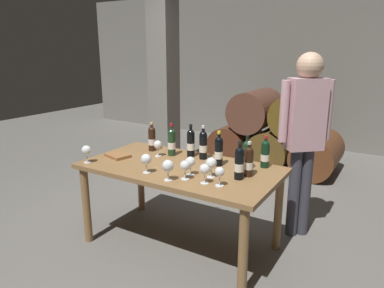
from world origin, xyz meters
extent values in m
plane|color=#66635E|center=(0.00, 0.00, 0.00)|extent=(14.00, 14.00, 0.00)
cube|color=slate|center=(0.00, 4.20, 1.40)|extent=(10.00, 0.24, 2.80)
cylinder|color=#552B19|center=(-0.63, 2.60, 0.30)|extent=(0.60, 0.90, 0.60)
cylinder|color=brown|center=(0.00, 2.60, 0.30)|extent=(0.60, 0.90, 0.60)
cylinder|color=brown|center=(0.63, 2.60, 0.30)|extent=(0.60, 0.90, 0.60)
cylinder|color=brown|center=(-0.32, 2.60, 0.85)|extent=(0.60, 0.90, 0.60)
cylinder|color=brown|center=(0.32, 2.60, 0.85)|extent=(0.60, 0.90, 0.60)
cube|color=slate|center=(-1.30, 1.60, 1.30)|extent=(0.32, 0.32, 2.60)
cube|color=olive|center=(0.00, 0.00, 0.74)|extent=(1.70, 0.90, 0.04)
cylinder|color=olive|center=(-0.77, -0.39, 0.36)|extent=(0.07, 0.07, 0.72)
cylinder|color=olive|center=(0.77, -0.39, 0.36)|extent=(0.07, 0.07, 0.72)
cylinder|color=olive|center=(-0.77, 0.39, 0.36)|extent=(0.07, 0.07, 0.72)
cylinder|color=olive|center=(0.77, 0.39, 0.36)|extent=(0.07, 0.07, 0.72)
cylinder|color=#19381E|center=(0.53, 0.21, 0.86)|extent=(0.07, 0.07, 0.21)
sphere|color=#19381E|center=(0.53, 0.21, 0.97)|extent=(0.07, 0.07, 0.07)
cylinder|color=#19381E|center=(0.53, 0.21, 1.00)|extent=(0.03, 0.03, 0.07)
cylinder|color=black|center=(0.53, 0.21, 1.04)|extent=(0.03, 0.03, 0.02)
cylinder|color=silver|center=(0.53, 0.21, 0.85)|extent=(0.07, 0.07, 0.06)
cylinder|color=black|center=(0.07, 0.28, 0.87)|extent=(0.07, 0.07, 0.22)
sphere|color=black|center=(0.07, 0.28, 0.99)|extent=(0.07, 0.07, 0.07)
cylinder|color=black|center=(0.07, 0.28, 1.01)|extent=(0.03, 0.03, 0.07)
cylinder|color=silver|center=(0.07, 0.28, 1.06)|extent=(0.03, 0.03, 0.03)
cylinder|color=silver|center=(0.07, 0.28, 0.86)|extent=(0.07, 0.07, 0.07)
cylinder|color=black|center=(0.64, 0.34, 0.86)|extent=(0.07, 0.07, 0.19)
sphere|color=black|center=(0.64, 0.34, 0.96)|extent=(0.07, 0.07, 0.07)
cylinder|color=black|center=(0.64, 0.34, 0.98)|extent=(0.03, 0.03, 0.06)
cylinder|color=#B21E23|center=(0.64, 0.34, 1.03)|extent=(0.03, 0.03, 0.02)
cylinder|color=silver|center=(0.64, 0.34, 0.85)|extent=(0.07, 0.07, 0.06)
cylinder|color=black|center=(0.28, 0.18, 0.87)|extent=(0.07, 0.07, 0.21)
sphere|color=black|center=(0.28, 0.18, 0.98)|extent=(0.07, 0.07, 0.07)
cylinder|color=black|center=(0.28, 0.18, 1.01)|extent=(0.03, 0.03, 0.07)
cylinder|color=gold|center=(0.28, 0.18, 1.05)|extent=(0.03, 0.03, 0.02)
cylinder|color=silver|center=(0.28, 0.18, 0.86)|extent=(0.07, 0.07, 0.06)
cylinder|color=#19381E|center=(-0.24, 0.22, 0.87)|extent=(0.07, 0.07, 0.22)
sphere|color=#19381E|center=(-0.24, 0.22, 0.98)|extent=(0.07, 0.07, 0.07)
cylinder|color=#19381E|center=(-0.24, 0.22, 1.01)|extent=(0.03, 0.03, 0.07)
cylinder|color=#B21E23|center=(-0.24, 0.22, 1.06)|extent=(0.03, 0.03, 0.02)
cylinder|color=silver|center=(-0.24, 0.22, 0.86)|extent=(0.07, 0.07, 0.06)
cylinder|color=black|center=(0.60, 0.07, 0.86)|extent=(0.07, 0.07, 0.20)
sphere|color=black|center=(0.60, 0.07, 0.96)|extent=(0.07, 0.07, 0.07)
cylinder|color=black|center=(0.60, 0.07, 0.99)|extent=(0.03, 0.03, 0.06)
cylinder|color=silver|center=(0.60, 0.07, 1.03)|extent=(0.03, 0.03, 0.02)
cylinder|color=silver|center=(0.60, 0.07, 0.85)|extent=(0.07, 0.07, 0.06)
cylinder|color=black|center=(-0.50, 0.26, 0.86)|extent=(0.07, 0.07, 0.20)
sphere|color=black|center=(-0.50, 0.26, 0.97)|extent=(0.07, 0.07, 0.07)
cylinder|color=black|center=(-0.50, 0.26, 0.99)|extent=(0.03, 0.03, 0.06)
cylinder|color=tan|center=(-0.50, 0.26, 1.04)|extent=(0.03, 0.03, 0.02)
cylinder|color=silver|center=(-0.50, 0.26, 0.85)|extent=(0.07, 0.07, 0.06)
cylinder|color=black|center=(-0.07, 0.29, 0.87)|extent=(0.07, 0.07, 0.22)
sphere|color=black|center=(-0.07, 0.29, 0.98)|extent=(0.07, 0.07, 0.07)
cylinder|color=black|center=(-0.07, 0.29, 1.01)|extent=(0.03, 0.03, 0.07)
cylinder|color=black|center=(-0.07, 0.29, 1.06)|extent=(0.03, 0.03, 0.02)
cylinder|color=silver|center=(-0.07, 0.29, 0.86)|extent=(0.07, 0.07, 0.06)
cylinder|color=black|center=(0.56, -0.03, 0.87)|extent=(0.07, 0.07, 0.21)
sphere|color=black|center=(0.56, -0.03, 0.98)|extent=(0.07, 0.07, 0.07)
cylinder|color=black|center=(0.56, -0.03, 1.01)|extent=(0.03, 0.03, 0.07)
cylinder|color=black|center=(0.56, -0.03, 1.05)|extent=(0.03, 0.03, 0.02)
cylinder|color=silver|center=(0.56, -0.03, 0.86)|extent=(0.07, 0.07, 0.06)
cylinder|color=white|center=(0.36, -0.11, 0.76)|extent=(0.06, 0.06, 0.00)
cylinder|color=white|center=(0.36, -0.11, 0.80)|extent=(0.01, 0.01, 0.07)
sphere|color=white|center=(0.36, -0.11, 0.88)|extent=(0.09, 0.09, 0.09)
cylinder|color=white|center=(0.38, -0.25, 0.76)|extent=(0.06, 0.06, 0.00)
cylinder|color=white|center=(0.38, -0.25, 0.80)|extent=(0.01, 0.01, 0.07)
sphere|color=white|center=(0.38, -0.25, 0.87)|extent=(0.08, 0.08, 0.08)
cylinder|color=white|center=(0.21, -0.25, 0.76)|extent=(0.06, 0.06, 0.00)
cylinder|color=white|center=(0.21, -0.25, 0.80)|extent=(0.01, 0.01, 0.07)
sphere|color=white|center=(0.21, -0.25, 0.87)|extent=(0.08, 0.08, 0.08)
cylinder|color=white|center=(0.50, -0.24, 0.76)|extent=(0.06, 0.06, 0.00)
cylinder|color=white|center=(0.50, -0.24, 0.80)|extent=(0.01, 0.01, 0.07)
sphere|color=white|center=(0.50, -0.24, 0.87)|extent=(0.07, 0.07, 0.07)
cylinder|color=white|center=(0.20, -0.15, 0.76)|extent=(0.06, 0.06, 0.00)
cylinder|color=white|center=(0.20, -0.15, 0.80)|extent=(0.01, 0.01, 0.07)
sphere|color=white|center=(0.20, -0.15, 0.87)|extent=(0.08, 0.08, 0.08)
cylinder|color=white|center=(0.11, -0.34, 0.76)|extent=(0.06, 0.06, 0.00)
cylinder|color=white|center=(0.11, -0.34, 0.80)|extent=(0.01, 0.01, 0.07)
sphere|color=white|center=(0.11, -0.34, 0.88)|extent=(0.09, 0.09, 0.09)
cylinder|color=white|center=(-0.14, -0.29, 0.76)|extent=(0.06, 0.06, 0.00)
cylinder|color=white|center=(-0.14, -0.29, 0.80)|extent=(0.01, 0.01, 0.07)
sphere|color=white|center=(-0.14, -0.29, 0.88)|extent=(0.09, 0.09, 0.09)
cylinder|color=white|center=(-0.33, 0.13, 0.76)|extent=(0.06, 0.06, 0.00)
cylinder|color=white|center=(-0.33, 0.13, 0.80)|extent=(0.01, 0.01, 0.07)
sphere|color=white|center=(-0.33, 0.13, 0.87)|extent=(0.08, 0.08, 0.08)
cylinder|color=white|center=(-0.76, -0.35, 0.76)|extent=(0.06, 0.06, 0.00)
cylinder|color=white|center=(-0.76, -0.35, 0.80)|extent=(0.01, 0.01, 0.07)
sphere|color=white|center=(-0.76, -0.35, 0.88)|extent=(0.08, 0.08, 0.08)
cube|color=#936038|center=(-0.64, -0.08, 0.77)|extent=(0.25, 0.21, 0.03)
cylinder|color=#383842|center=(0.89, 0.79, 0.43)|extent=(0.11, 0.11, 0.85)
cylinder|color=#383842|center=(0.81, 0.71, 0.43)|extent=(0.11, 0.11, 0.85)
cube|color=#CC9EA8|center=(0.85, 0.75, 1.17)|extent=(0.36, 0.35, 0.64)
cylinder|color=#CC9EA8|center=(1.01, 0.89, 1.21)|extent=(0.08, 0.08, 0.54)
cylinder|color=#CC9EA8|center=(0.70, 0.61, 1.21)|extent=(0.08, 0.08, 0.54)
sphere|color=tan|center=(0.85, 0.75, 1.60)|extent=(0.23, 0.23, 0.23)
camera|label=1|loc=(1.59, -2.43, 1.74)|focal=33.09mm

